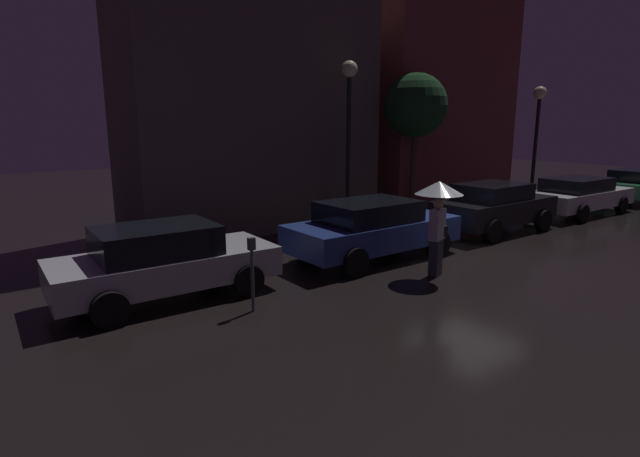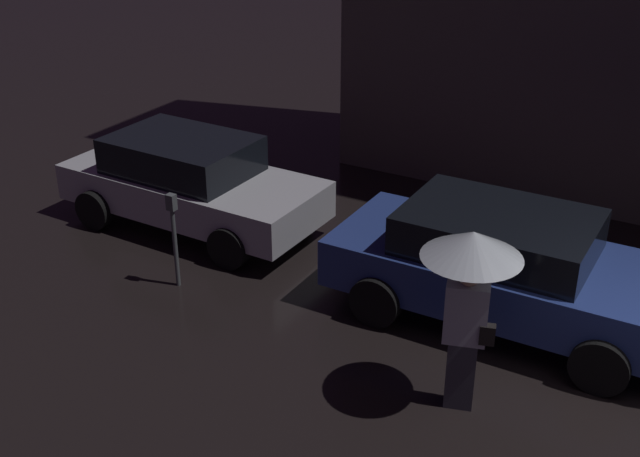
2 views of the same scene
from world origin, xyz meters
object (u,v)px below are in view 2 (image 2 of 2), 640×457
object	(u,v)px
parked_car_blue	(505,266)
parking_meter	(174,231)
parked_car_silver	(190,181)
pedestrian_with_umbrella	(470,273)

from	to	relation	value
parked_car_blue	parking_meter	xyz separation A→B (m)	(-4.10, -1.38, 0.07)
parking_meter	parked_car_blue	bearing A→B (deg)	18.66
parked_car_silver	parking_meter	size ratio (longest dim) A/B	3.07
parked_car_silver	parking_meter	distance (m)	1.93
parked_car_silver	pedestrian_with_umbrella	bearing A→B (deg)	-20.74
parked_car_blue	pedestrian_with_umbrella	world-z (taller)	pedestrian_with_umbrella
parked_car_silver	parking_meter	xyz separation A→B (m)	(1.02, -1.63, 0.09)
parking_meter	pedestrian_with_umbrella	bearing A→B (deg)	-6.86
parked_car_silver	parked_car_blue	xyz separation A→B (m)	(5.12, -0.25, 0.03)
parked_car_silver	parking_meter	world-z (taller)	parked_car_silver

